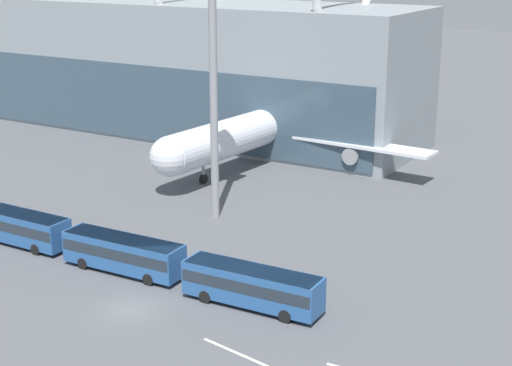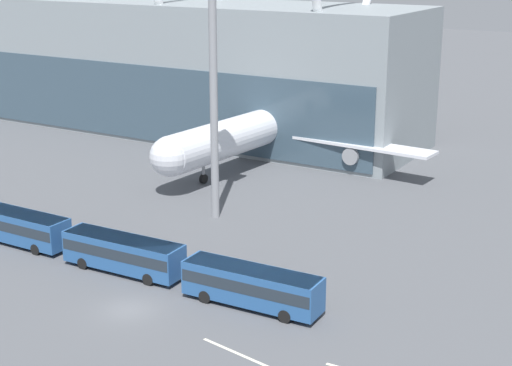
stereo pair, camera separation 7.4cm
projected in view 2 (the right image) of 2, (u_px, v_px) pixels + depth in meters
The scene contains 8 objects.
ground_plane at pixel (129, 309), 59.07m from camera, with size 440.00×440.00×0.00m, color #515459.
terminal_building at pixel (70, 53), 125.42m from camera, with size 115.38×19.27×31.04m.
airliner_at_gate_near at pixel (269, 125), 99.78m from camera, with size 44.25×41.15×13.87m.
shuttle_bus_0 at pixel (17, 225), 71.75m from camera, with size 11.08×2.75×3.04m.
shuttle_bus_1 at pixel (123, 252), 65.43m from camera, with size 11.15×2.99×3.04m.
shuttle_bus_2 at pixel (252, 284), 59.10m from camera, with size 11.16×3.05×3.04m.
floodlight_mast at pixel (213, 65), 74.97m from camera, with size 2.53×2.53×26.06m.
lane_stripe_0 at pixel (251, 359), 51.91m from camera, with size 8.73×0.25×0.01m, color silver.
Camera 2 is at (35.96, -41.16, 26.18)m, focal length 55.00 mm.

